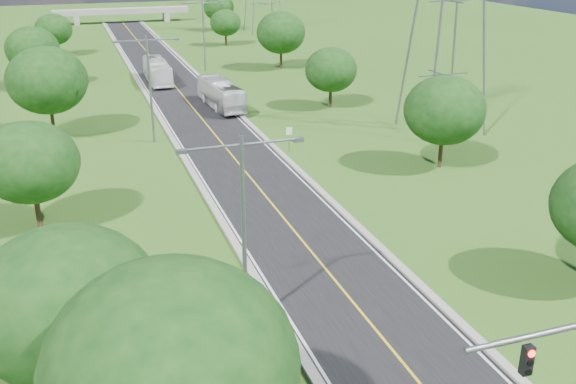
% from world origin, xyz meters
% --- Properties ---
extents(ground, '(260.00, 260.00, 0.00)m').
position_xyz_m(ground, '(0.00, 60.00, 0.00)').
color(ground, '#315718').
rests_on(ground, ground).
extents(road, '(8.00, 150.00, 0.06)m').
position_xyz_m(road, '(0.00, 66.00, 0.03)').
color(road, black).
rests_on(road, ground).
extents(curb_left, '(0.50, 150.00, 0.22)m').
position_xyz_m(curb_left, '(-4.25, 66.00, 0.11)').
color(curb_left, gray).
rests_on(curb_left, ground).
extents(curb_right, '(0.50, 150.00, 0.22)m').
position_xyz_m(curb_right, '(4.25, 66.00, 0.11)').
color(curb_right, gray).
rests_on(curb_right, ground).
extents(speed_limit_sign, '(0.55, 0.09, 2.40)m').
position_xyz_m(speed_limit_sign, '(5.20, 37.98, 1.60)').
color(speed_limit_sign, slate).
rests_on(speed_limit_sign, ground).
extents(overpass, '(30.00, 3.00, 3.20)m').
position_xyz_m(overpass, '(0.00, 140.00, 2.41)').
color(overpass, gray).
rests_on(overpass, ground).
extents(streetlight_near_left, '(5.90, 0.25, 10.00)m').
position_xyz_m(streetlight_near_left, '(-6.00, 12.00, 5.94)').
color(streetlight_near_left, slate).
rests_on(streetlight_near_left, ground).
extents(streetlight_mid_left, '(5.90, 0.25, 10.00)m').
position_xyz_m(streetlight_mid_left, '(-6.00, 45.00, 5.94)').
color(streetlight_mid_left, slate).
rests_on(streetlight_mid_left, ground).
extents(streetlight_far_right, '(5.90, 0.25, 10.00)m').
position_xyz_m(streetlight_far_right, '(6.00, 78.00, 5.94)').
color(streetlight_far_right, slate).
rests_on(streetlight_far_right, ground).
extents(tree_la, '(7.14, 7.14, 8.30)m').
position_xyz_m(tree_la, '(-14.00, 8.00, 5.27)').
color(tree_la, black).
rests_on(tree_la, ground).
extents(tree_lb, '(6.30, 6.30, 7.33)m').
position_xyz_m(tree_lb, '(-16.00, 28.00, 4.64)').
color(tree_lb, black).
rests_on(tree_lb, ground).
extents(tree_lc, '(7.56, 7.56, 8.79)m').
position_xyz_m(tree_lc, '(-15.00, 50.00, 5.58)').
color(tree_lc, black).
rests_on(tree_lc, ground).
extents(tree_ld, '(6.72, 6.72, 7.82)m').
position_xyz_m(tree_ld, '(-17.00, 74.00, 4.95)').
color(tree_ld, black).
rests_on(tree_ld, ground).
extents(tree_le, '(5.88, 5.88, 6.84)m').
position_xyz_m(tree_le, '(-14.50, 98.00, 4.33)').
color(tree_le, black).
rests_on(tree_le, ground).
extents(tree_lf, '(7.98, 7.98, 9.28)m').
position_xyz_m(tree_lf, '(-11.00, 2.00, 5.89)').
color(tree_lf, black).
rests_on(tree_lf, ground).
extents(tree_rb, '(6.72, 6.72, 7.82)m').
position_xyz_m(tree_rb, '(16.00, 30.00, 4.95)').
color(tree_rb, black).
rests_on(tree_rb, ground).
extents(tree_rc, '(5.88, 5.88, 6.84)m').
position_xyz_m(tree_rc, '(15.00, 52.00, 4.33)').
color(tree_rc, black).
rests_on(tree_rc, ground).
extents(tree_rd, '(7.14, 7.14, 8.30)m').
position_xyz_m(tree_rd, '(17.00, 76.00, 5.27)').
color(tree_rd, black).
rests_on(tree_rd, ground).
extents(tree_re, '(5.46, 5.46, 6.35)m').
position_xyz_m(tree_re, '(14.50, 100.00, 4.02)').
color(tree_re, black).
rests_on(tree_re, ground).
extents(tree_rf, '(6.30, 6.30, 7.33)m').
position_xyz_m(tree_rf, '(18.00, 120.00, 4.64)').
color(tree_rf, black).
rests_on(tree_rf, ground).
extents(bus_outbound, '(3.33, 11.17, 3.07)m').
position_xyz_m(bus_outbound, '(3.13, 55.95, 1.59)').
color(bus_outbound, silver).
rests_on(bus_outbound, road).
extents(bus_inbound, '(2.66, 11.02, 3.06)m').
position_xyz_m(bus_inbound, '(-1.76, 71.97, 1.59)').
color(bus_inbound, white).
rests_on(bus_inbound, road).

